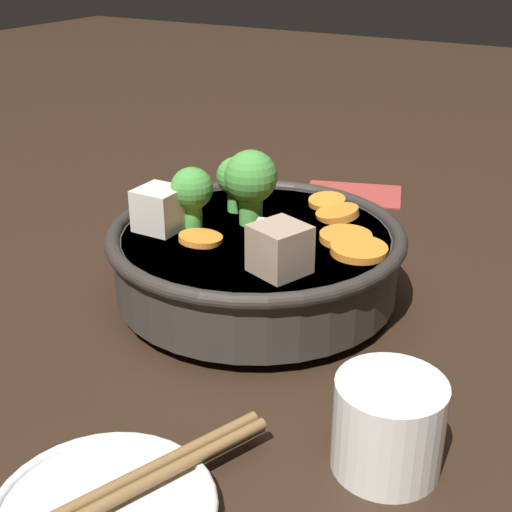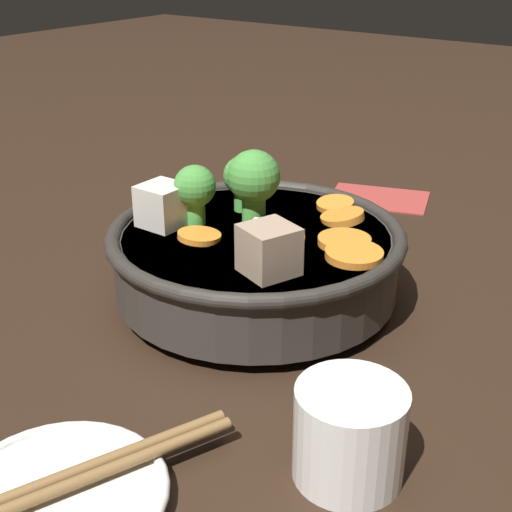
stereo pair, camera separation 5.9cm
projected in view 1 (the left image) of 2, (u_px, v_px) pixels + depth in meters
The scene contains 5 objects.
ground_plane at pixel (256, 299), 0.60m from camera, with size 3.00×3.00×0.00m, color black.
stirfry_bowl at pixel (255, 252), 0.59m from camera, with size 0.24×0.24×0.12m.
tea_cup at pixel (388, 424), 0.41m from camera, with size 0.06×0.06×0.06m.
napkin at pixel (353, 193), 0.84m from camera, with size 0.13×0.11×0.00m.
chopsticks_pair at pixel (102, 499), 0.37m from camera, with size 0.09×0.20×0.01m.
Camera 1 is at (-0.27, 0.46, 0.29)m, focal length 50.00 mm.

